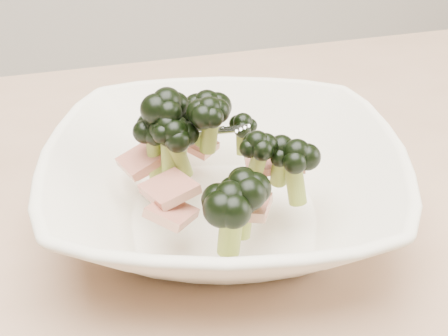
# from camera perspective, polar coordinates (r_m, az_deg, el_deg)

# --- Properties ---
(broccoli_dish) EXTENTS (0.35, 0.35, 0.12)m
(broccoli_dish) POSITION_cam_1_polar(r_m,az_deg,el_deg) (0.50, -0.12, -1.07)
(broccoli_dish) COLOR #F0E6CB
(broccoli_dish) RESTS_ON dining_table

